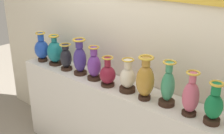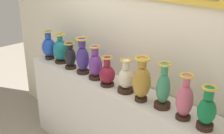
# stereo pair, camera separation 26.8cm
# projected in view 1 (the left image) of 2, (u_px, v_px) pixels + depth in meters

# --- Properties ---
(display_shelf) EXTENTS (2.53, 0.40, 1.04)m
(display_shelf) POSITION_uv_depth(u_px,v_px,m) (112.00, 126.00, 3.18)
(display_shelf) COLOR silver
(display_shelf) RESTS_ON ground_plane
(back_wall) EXTENTS (4.64, 0.14, 2.73)m
(back_wall) POSITION_uv_depth(u_px,v_px,m) (128.00, 47.00, 3.04)
(back_wall) COLOR beige
(back_wall) RESTS_ON ground_plane
(vase_sapphire) EXTENTS (0.18, 0.18, 0.37)m
(vase_sapphire) POSITION_uv_depth(u_px,v_px,m) (42.00, 49.00, 3.56)
(vase_sapphire) COLOR #382319
(vase_sapphire) RESTS_ON display_shelf
(vase_teal) EXTENTS (0.18, 0.18, 0.37)m
(vase_teal) POSITION_uv_depth(u_px,v_px,m) (55.00, 52.00, 3.45)
(vase_teal) COLOR #382319
(vase_teal) RESTS_ON display_shelf
(vase_onyx) EXTENTS (0.13, 0.13, 0.31)m
(vase_onyx) POSITION_uv_depth(u_px,v_px,m) (66.00, 58.00, 3.30)
(vase_onyx) COLOR #382319
(vase_onyx) RESTS_ON display_shelf
(vase_indigo) EXTENTS (0.14, 0.14, 0.41)m
(vase_indigo) POSITION_uv_depth(u_px,v_px,m) (80.00, 58.00, 3.16)
(vase_indigo) COLOR #382319
(vase_indigo) RESTS_ON display_shelf
(vase_violet) EXTENTS (0.15, 0.15, 0.37)m
(vase_violet) POSITION_uv_depth(u_px,v_px,m) (94.00, 65.00, 3.04)
(vase_violet) COLOR #382319
(vase_violet) RESTS_ON display_shelf
(vase_burgundy) EXTENTS (0.16, 0.16, 0.31)m
(vase_burgundy) POSITION_uv_depth(u_px,v_px,m) (107.00, 74.00, 2.90)
(vase_burgundy) COLOR #382319
(vase_burgundy) RESTS_ON display_shelf
(vase_ivory) EXTENTS (0.16, 0.16, 0.33)m
(vase_ivory) POSITION_uv_depth(u_px,v_px,m) (128.00, 78.00, 2.77)
(vase_ivory) COLOR #382319
(vase_ivory) RESTS_ON display_shelf
(vase_ochre) EXTENTS (0.17, 0.17, 0.42)m
(vase_ochre) POSITION_uv_depth(u_px,v_px,m) (145.00, 80.00, 2.60)
(vase_ochre) COLOR #382319
(vase_ochre) RESTS_ON display_shelf
(vase_jade) EXTENTS (0.15, 0.15, 0.41)m
(vase_jade) POSITION_uv_depth(u_px,v_px,m) (168.00, 87.00, 2.50)
(vase_jade) COLOR #382319
(vase_jade) RESTS_ON display_shelf
(vase_rose) EXTENTS (0.14, 0.14, 0.39)m
(vase_rose) POSITION_uv_depth(u_px,v_px,m) (191.00, 96.00, 2.35)
(vase_rose) COLOR #382319
(vase_rose) RESTS_ON display_shelf
(vase_emerald) EXTENTS (0.14, 0.14, 0.36)m
(vase_emerald) POSITION_uv_depth(u_px,v_px,m) (214.00, 106.00, 2.23)
(vase_emerald) COLOR #382319
(vase_emerald) RESTS_ON display_shelf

